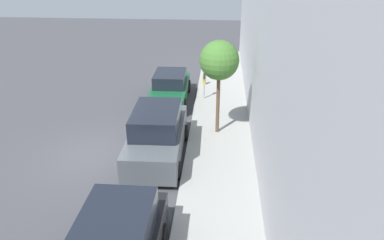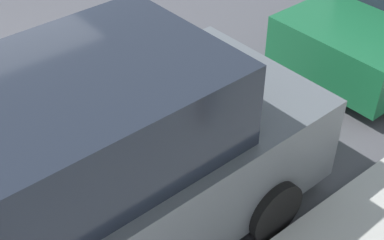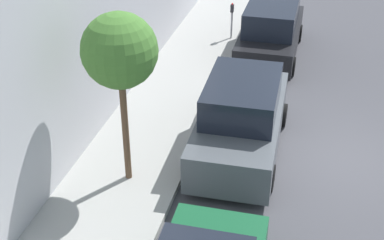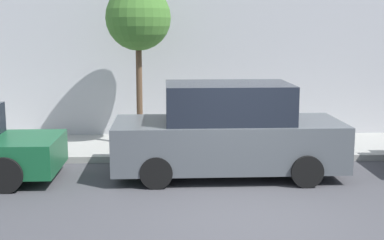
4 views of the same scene
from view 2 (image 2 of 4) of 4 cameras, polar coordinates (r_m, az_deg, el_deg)
The scene contains 1 object.
parked_suv_second at distance 4.75m, azimuth -11.88°, elevation -6.24°, with size 2.08×4.84×1.98m.
Camera 2 is at (5.58, -1.14, 4.20)m, focal length 50.00 mm.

